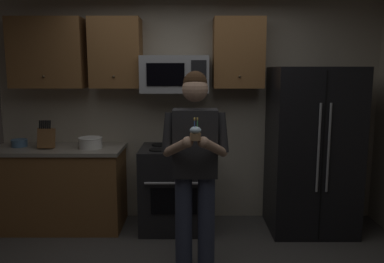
% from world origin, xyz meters
% --- Properties ---
extents(wall_back, '(4.40, 0.10, 2.60)m').
position_xyz_m(wall_back, '(0.00, 1.75, 1.30)').
color(wall_back, '#B7AD99').
rests_on(wall_back, ground).
extents(oven_range, '(0.76, 0.70, 0.93)m').
position_xyz_m(oven_range, '(-0.15, 1.36, 0.46)').
color(oven_range, black).
rests_on(oven_range, ground).
extents(microwave, '(0.74, 0.41, 0.40)m').
position_xyz_m(microwave, '(-0.15, 1.48, 1.72)').
color(microwave, '#9EA0A5').
extents(refrigerator, '(0.90, 0.75, 1.80)m').
position_xyz_m(refrigerator, '(1.35, 1.32, 0.90)').
color(refrigerator, black).
rests_on(refrigerator, ground).
extents(cabinet_row_upper, '(2.78, 0.36, 0.76)m').
position_xyz_m(cabinet_row_upper, '(-0.72, 1.53, 1.95)').
color(cabinet_row_upper, brown).
extents(counter_left, '(1.44, 0.66, 0.92)m').
position_xyz_m(counter_left, '(-1.45, 1.38, 0.46)').
color(counter_left, brown).
rests_on(counter_left, ground).
extents(knife_block, '(0.16, 0.15, 0.32)m').
position_xyz_m(knife_block, '(-1.55, 1.33, 1.04)').
color(knife_block, brown).
rests_on(knife_block, counter_left).
extents(bowl_large_white, '(0.26, 0.26, 0.12)m').
position_xyz_m(bowl_large_white, '(-1.07, 1.34, 0.98)').
color(bowl_large_white, white).
rests_on(bowl_large_white, counter_left).
extents(bowl_small_colored, '(0.18, 0.18, 0.08)m').
position_xyz_m(bowl_small_colored, '(-1.89, 1.42, 0.96)').
color(bowl_small_colored, '#4C7299').
rests_on(bowl_small_colored, counter_left).
extents(person, '(0.60, 0.48, 1.76)m').
position_xyz_m(person, '(0.07, 0.41, 1.00)').
color(person, '#383F59').
rests_on(person, ground).
extents(cupcake, '(0.09, 0.09, 0.17)m').
position_xyz_m(cupcake, '(0.07, 0.08, 1.29)').
color(cupcake, '#A87F56').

